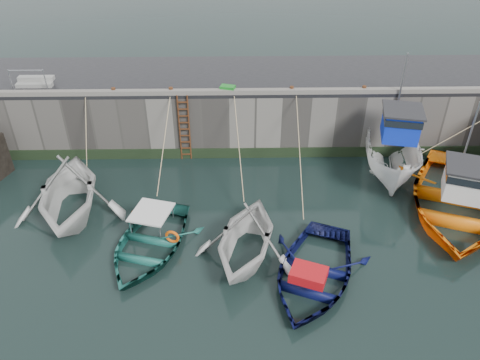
{
  "coord_description": "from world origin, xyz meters",
  "views": [
    {
      "loc": [
        0.17,
        -8.96,
        11.49
      ],
      "look_at": [
        0.45,
        6.28,
        1.2
      ],
      "focal_mm": 35.0,
      "sensor_mm": 36.0,
      "label": 1
    }
  ],
  "objects_px": {
    "boat_near_blacktrim": "(246,255)",
    "bollard_a": "(114,91)",
    "boat_near_blue": "(149,248)",
    "boat_near_white": "(73,213)",
    "bollard_c": "(233,90)",
    "boat_far_orange": "(456,200)",
    "fish_crate": "(228,89)",
    "boat_near_navy": "(312,278)",
    "ladder": "(184,129)",
    "bollard_e": "(364,89)",
    "bollard_d": "(292,89)",
    "boat_far_white": "(393,152)",
    "bollard_b": "(171,90)"
  },
  "relations": [
    {
      "from": "boat_near_blacktrim",
      "to": "bollard_a",
      "type": "relative_size",
      "value": 15.8
    },
    {
      "from": "boat_near_blue",
      "to": "boat_near_blacktrim",
      "type": "distance_m",
      "value": 3.5
    },
    {
      "from": "boat_near_white",
      "to": "bollard_c",
      "type": "relative_size",
      "value": 18.66
    },
    {
      "from": "boat_far_orange",
      "to": "fish_crate",
      "type": "relative_size",
      "value": 13.78
    },
    {
      "from": "boat_near_blue",
      "to": "bollard_a",
      "type": "distance_m",
      "value": 7.61
    },
    {
      "from": "fish_crate",
      "to": "bollard_c",
      "type": "relative_size",
      "value": 2.26
    },
    {
      "from": "boat_near_navy",
      "to": "ladder",
      "type": "bearing_deg",
      "value": 143.96
    },
    {
      "from": "bollard_e",
      "to": "boat_near_blacktrim",
      "type": "bearing_deg",
      "value": -127.76
    },
    {
      "from": "ladder",
      "to": "boat_near_white",
      "type": "height_order",
      "value": "ladder"
    },
    {
      "from": "boat_near_navy",
      "to": "boat_far_orange",
      "type": "xyz_separation_m",
      "value": [
        6.19,
        3.63,
        0.49
      ]
    },
    {
      "from": "boat_near_blue",
      "to": "boat_near_navy",
      "type": "bearing_deg",
      "value": -0.01
    },
    {
      "from": "bollard_c",
      "to": "bollard_e",
      "type": "xyz_separation_m",
      "value": [
        5.8,
        0.0,
        0.0
      ]
    },
    {
      "from": "bollard_c",
      "to": "bollard_d",
      "type": "relative_size",
      "value": 1.0
    },
    {
      "from": "fish_crate",
      "to": "boat_near_blue",
      "type": "bearing_deg",
      "value": -97.27
    },
    {
      "from": "fish_crate",
      "to": "bollard_a",
      "type": "bearing_deg",
      "value": -163.15
    },
    {
      "from": "boat_near_white",
      "to": "boat_far_orange",
      "type": "height_order",
      "value": "boat_far_orange"
    },
    {
      "from": "boat_near_navy",
      "to": "fish_crate",
      "type": "relative_size",
      "value": 7.97
    },
    {
      "from": "boat_near_blue",
      "to": "boat_far_orange",
      "type": "height_order",
      "value": "boat_far_orange"
    },
    {
      "from": "boat_far_white",
      "to": "boat_near_blacktrim",
      "type": "bearing_deg",
      "value": -128.42
    },
    {
      "from": "bollard_a",
      "to": "boat_near_navy",
      "type": "bearing_deg",
      "value": -46.12
    },
    {
      "from": "bollard_a",
      "to": "bollard_d",
      "type": "height_order",
      "value": "same"
    },
    {
      "from": "bollard_a",
      "to": "bollard_c",
      "type": "relative_size",
      "value": 1.0
    },
    {
      "from": "boat_far_white",
      "to": "fish_crate",
      "type": "bearing_deg",
      "value": 179.82
    },
    {
      "from": "bollard_b",
      "to": "bollard_c",
      "type": "distance_m",
      "value": 2.7
    },
    {
      "from": "boat_far_white",
      "to": "bollard_e",
      "type": "bearing_deg",
      "value": 140.64
    },
    {
      "from": "boat_far_white",
      "to": "bollard_c",
      "type": "distance_m",
      "value": 7.56
    },
    {
      "from": "ladder",
      "to": "boat_near_white",
      "type": "xyz_separation_m",
      "value": [
        -4.2,
        -4.09,
        -1.59
      ]
    },
    {
      "from": "ladder",
      "to": "bollard_d",
      "type": "distance_m",
      "value": 5.11
    },
    {
      "from": "boat_near_blue",
      "to": "bollard_c",
      "type": "relative_size",
      "value": 16.94
    },
    {
      "from": "bollard_b",
      "to": "bollard_d",
      "type": "xyz_separation_m",
      "value": [
        5.3,
        0.0,
        0.0
      ]
    },
    {
      "from": "bollard_d",
      "to": "boat_far_white",
      "type": "bearing_deg",
      "value": -19.43
    },
    {
      "from": "boat_near_blue",
      "to": "bollard_a",
      "type": "xyz_separation_m",
      "value": [
        -2.13,
        6.52,
        3.3
      ]
    },
    {
      "from": "boat_near_blue",
      "to": "bollard_c",
      "type": "xyz_separation_m",
      "value": [
        3.07,
        6.52,
        3.3
      ]
    },
    {
      "from": "boat_near_white",
      "to": "boat_near_blue",
      "type": "relative_size",
      "value": 1.1
    },
    {
      "from": "boat_near_white",
      "to": "bollard_b",
      "type": "distance_m",
      "value": 6.64
    },
    {
      "from": "bollard_a",
      "to": "boat_far_orange",
      "type": "bearing_deg",
      "value": -17.75
    },
    {
      "from": "boat_near_blacktrim",
      "to": "bollard_c",
      "type": "relative_size",
      "value": 15.8
    },
    {
      "from": "bollard_c",
      "to": "fish_crate",
      "type": "bearing_deg",
      "value": 166.06
    },
    {
      "from": "bollard_b",
      "to": "boat_far_orange",
      "type": "bearing_deg",
      "value": -21.29
    },
    {
      "from": "bollard_e",
      "to": "boat_far_white",
      "type": "bearing_deg",
      "value": -51.75
    },
    {
      "from": "bollard_a",
      "to": "bollard_b",
      "type": "relative_size",
      "value": 1.0
    },
    {
      "from": "boat_far_orange",
      "to": "bollard_a",
      "type": "relative_size",
      "value": 31.12
    },
    {
      "from": "ladder",
      "to": "boat_near_blue",
      "type": "relative_size",
      "value": 0.67
    },
    {
      "from": "boat_near_white",
      "to": "bollard_b",
      "type": "bearing_deg",
      "value": 41.9
    },
    {
      "from": "boat_near_navy",
      "to": "boat_far_white",
      "type": "bearing_deg",
      "value": 78.2
    },
    {
      "from": "ladder",
      "to": "boat_near_blue",
      "type": "bearing_deg",
      "value": -98.03
    },
    {
      "from": "ladder",
      "to": "boat_near_white",
      "type": "distance_m",
      "value": 6.07
    },
    {
      "from": "ladder",
      "to": "boat_near_blacktrim",
      "type": "bearing_deg",
      "value": -68.58
    },
    {
      "from": "boat_far_white",
      "to": "bollard_b",
      "type": "bearing_deg",
      "value": -176.73
    },
    {
      "from": "ladder",
      "to": "boat_near_blue",
      "type": "distance_m",
      "value": 6.45
    }
  ]
}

